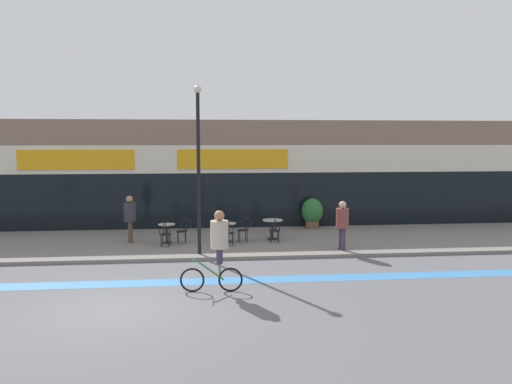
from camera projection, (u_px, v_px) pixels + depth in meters
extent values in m
plane|color=#5B5B60|center=(117.00, 310.00, 11.67)|extent=(120.00, 120.00, 0.00)
cube|color=slate|center=(151.00, 243.00, 18.84)|extent=(40.00, 5.50, 0.12)
cube|color=#7F6656|center=(160.00, 173.00, 23.29)|extent=(40.00, 4.00, 4.81)
cube|color=black|center=(157.00, 201.00, 21.46)|extent=(38.80, 0.10, 2.40)
cube|color=beige|center=(156.00, 159.00, 21.29)|extent=(39.20, 0.14, 1.20)
cube|color=orange|center=(76.00, 160.00, 20.89)|extent=(4.79, 0.08, 0.84)
cube|color=orange|center=(233.00, 159.00, 21.55)|extent=(4.79, 0.08, 0.84)
cube|color=#3D7AB7|center=(130.00, 283.00, 13.78)|extent=(36.00, 0.70, 0.01)
cylinder|color=black|center=(167.00, 243.00, 18.60)|extent=(0.34, 0.34, 0.02)
cylinder|color=black|center=(167.00, 234.00, 18.57)|extent=(0.07, 0.07, 0.69)
cylinder|color=#ADA8A3|center=(167.00, 224.00, 18.53)|extent=(0.63, 0.63, 0.02)
cylinder|color=black|center=(228.00, 241.00, 18.82)|extent=(0.33, 0.33, 0.02)
cylinder|color=black|center=(228.00, 233.00, 18.79)|extent=(0.07, 0.07, 0.69)
cylinder|color=#ADA8A3|center=(228.00, 223.00, 18.75)|extent=(0.60, 0.60, 0.02)
cylinder|color=black|center=(273.00, 239.00, 19.34)|extent=(0.44, 0.44, 0.02)
cylinder|color=black|center=(273.00, 230.00, 19.30)|extent=(0.07, 0.07, 0.73)
cylinder|color=#ADA8A3|center=(273.00, 220.00, 19.26)|extent=(0.79, 0.79, 0.02)
cylinder|color=black|center=(166.00, 234.00, 18.01)|extent=(0.45, 0.45, 0.03)
cylinder|color=black|center=(163.00, 240.00, 18.18)|extent=(0.03, 0.03, 0.42)
cylinder|color=black|center=(170.00, 240.00, 18.17)|extent=(0.03, 0.03, 0.42)
cylinder|color=black|center=(161.00, 241.00, 17.90)|extent=(0.03, 0.03, 0.42)
cylinder|color=black|center=(169.00, 241.00, 17.90)|extent=(0.03, 0.03, 0.42)
torus|color=black|center=(164.00, 228.00, 17.82)|extent=(0.08, 0.41, 0.41)
cylinder|color=black|center=(160.00, 232.00, 17.84)|extent=(0.03, 0.03, 0.23)
cylinder|color=black|center=(169.00, 232.00, 17.83)|extent=(0.03, 0.03, 0.23)
cylinder|color=black|center=(182.00, 231.00, 18.61)|extent=(0.44, 0.44, 0.03)
cylinder|color=black|center=(178.00, 238.00, 18.47)|extent=(0.03, 0.03, 0.42)
cylinder|color=black|center=(178.00, 237.00, 18.74)|extent=(0.03, 0.03, 0.42)
cylinder|color=black|center=(186.00, 238.00, 18.53)|extent=(0.03, 0.03, 0.42)
cylinder|color=black|center=(185.00, 236.00, 18.80)|extent=(0.03, 0.03, 0.42)
torus|color=black|center=(186.00, 224.00, 18.62)|extent=(0.41, 0.07, 0.41)
cylinder|color=black|center=(187.00, 228.00, 18.47)|extent=(0.03, 0.03, 0.23)
cylinder|color=black|center=(186.00, 227.00, 18.80)|extent=(0.03, 0.03, 0.23)
cylinder|color=black|center=(229.00, 233.00, 18.23)|extent=(0.44, 0.44, 0.03)
cylinder|color=black|center=(225.00, 238.00, 18.40)|extent=(0.03, 0.03, 0.42)
cylinder|color=black|center=(233.00, 238.00, 18.40)|extent=(0.03, 0.03, 0.42)
cylinder|color=black|center=(225.00, 240.00, 18.12)|extent=(0.03, 0.03, 0.42)
cylinder|color=black|center=(232.00, 240.00, 18.12)|extent=(0.03, 0.03, 0.42)
torus|color=black|center=(228.00, 227.00, 18.04)|extent=(0.07, 0.41, 0.41)
cylinder|color=black|center=(224.00, 231.00, 18.05)|extent=(0.03, 0.03, 0.23)
cylinder|color=black|center=(233.00, 231.00, 18.05)|extent=(0.03, 0.03, 0.23)
cylinder|color=black|center=(243.00, 230.00, 18.83)|extent=(0.45, 0.45, 0.03)
cylinder|color=black|center=(240.00, 237.00, 18.69)|extent=(0.03, 0.03, 0.42)
cylinder|color=black|center=(238.00, 236.00, 18.96)|extent=(0.03, 0.03, 0.42)
cylinder|color=black|center=(247.00, 237.00, 18.75)|extent=(0.03, 0.03, 0.42)
cylinder|color=black|center=(245.00, 235.00, 19.02)|extent=(0.03, 0.03, 0.42)
torus|color=black|center=(247.00, 223.00, 18.84)|extent=(0.41, 0.08, 0.41)
cylinder|color=black|center=(248.00, 227.00, 18.69)|extent=(0.03, 0.03, 0.23)
cylinder|color=black|center=(246.00, 226.00, 19.02)|extent=(0.03, 0.03, 0.23)
cylinder|color=black|center=(275.00, 231.00, 18.75)|extent=(0.41, 0.41, 0.03)
cylinder|color=black|center=(270.00, 236.00, 18.90)|extent=(0.03, 0.03, 0.42)
cylinder|color=black|center=(278.00, 236.00, 18.92)|extent=(0.03, 0.03, 0.42)
cylinder|color=black|center=(271.00, 237.00, 18.62)|extent=(0.03, 0.03, 0.42)
cylinder|color=black|center=(279.00, 237.00, 18.64)|extent=(0.03, 0.03, 0.42)
torus|color=black|center=(275.00, 224.00, 18.55)|extent=(0.04, 0.41, 0.41)
cylinder|color=black|center=(271.00, 228.00, 18.55)|extent=(0.03, 0.03, 0.23)
cylinder|color=black|center=(280.00, 228.00, 18.58)|extent=(0.03, 0.03, 0.23)
cylinder|color=brown|center=(312.00, 224.00, 21.74)|extent=(0.58, 0.58, 0.36)
ellipsoid|color=#28662D|center=(312.00, 211.00, 21.68)|extent=(0.93, 0.93, 1.11)
cylinder|color=black|center=(199.00, 174.00, 16.57)|extent=(0.12, 0.12, 5.40)
sphere|color=beige|center=(198.00, 89.00, 16.27)|extent=(0.26, 0.26, 0.26)
torus|color=black|center=(192.00, 280.00, 12.99)|extent=(0.64, 0.10, 0.64)
torus|color=black|center=(230.00, 280.00, 13.02)|extent=(0.64, 0.10, 0.64)
cylinder|color=#2D753D|center=(209.00, 270.00, 12.97)|extent=(0.77, 0.10, 0.58)
cylinder|color=#2D753D|center=(220.00, 271.00, 12.98)|extent=(0.04, 0.04, 0.45)
cylinder|color=#2D753D|center=(194.00, 259.00, 12.93)|extent=(0.06, 0.48, 0.03)
cylinder|color=#382D47|center=(219.00, 256.00, 12.85)|extent=(0.17, 0.17, 0.39)
cylinder|color=#382D47|center=(220.00, 255.00, 13.03)|extent=(0.17, 0.17, 0.39)
cylinder|color=#B2A38E|center=(219.00, 234.00, 12.88)|extent=(0.50, 0.50, 0.72)
sphere|color=#9E7051|center=(219.00, 216.00, 12.83)|extent=(0.27, 0.27, 0.27)
cylinder|color=#382D47|center=(343.00, 239.00, 17.33)|extent=(0.19, 0.19, 0.78)
cylinder|color=#382D47|center=(341.00, 238.00, 17.49)|extent=(0.19, 0.19, 0.78)
cylinder|color=brown|center=(342.00, 218.00, 17.33)|extent=(0.54, 0.54, 0.68)
sphere|color=tan|center=(343.00, 205.00, 17.28)|extent=(0.26, 0.26, 0.26)
cylinder|color=#4C3D2D|center=(130.00, 232.00, 18.58)|extent=(0.17, 0.17, 0.80)
cylinder|color=#4C3D2D|center=(130.00, 231.00, 18.75)|extent=(0.17, 0.17, 0.80)
cylinder|color=#2D2D33|center=(130.00, 212.00, 18.59)|extent=(0.49, 0.49, 0.70)
sphere|color=#9E7051|center=(129.00, 199.00, 18.54)|extent=(0.26, 0.26, 0.26)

